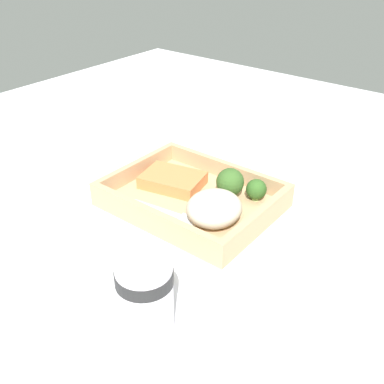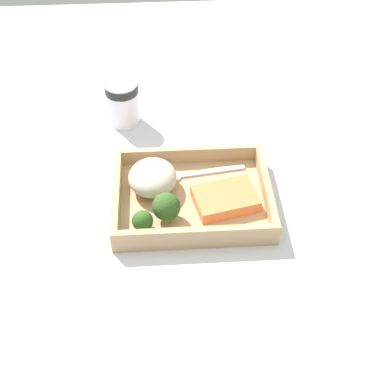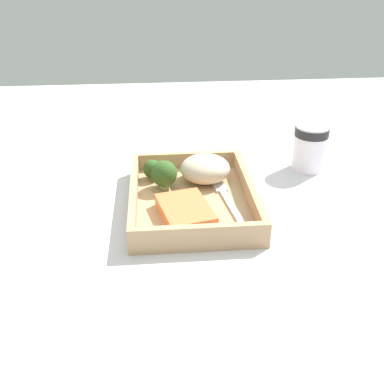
{
  "view_description": "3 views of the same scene",
  "coord_description": "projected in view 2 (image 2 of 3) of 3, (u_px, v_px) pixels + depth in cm",
  "views": [
    {
      "loc": [
        40.49,
        -51.4,
        42.26
      ],
      "look_at": [
        0.0,
        0.0,
        2.7
      ],
      "focal_mm": 42.0,
      "sensor_mm": 36.0,
      "label": 1
    },
    {
      "loc": [
        4.08,
        66.34,
        68.64
      ],
      "look_at": [
        0.0,
        0.0,
        2.7
      ],
      "focal_mm": 50.0,
      "sensor_mm": 36.0,
      "label": 2
    },
    {
      "loc": [
        -67.81,
        5.86,
        40.52
      ],
      "look_at": [
        0.0,
        0.0,
        2.7
      ],
      "focal_mm": 42.0,
      "sensor_mm": 36.0,
      "label": 3
    }
  ],
  "objects": [
    {
      "name": "fork",
      "position": [
        197.0,
        173.0,
        0.99
      ],
      "size": [
        15.87,
        3.86,
        0.44
      ],
      "color": "silver",
      "rests_on": "takeout_tray"
    },
    {
      "name": "mashed_potatoes",
      "position": [
        153.0,
        177.0,
        0.95
      ],
      "size": [
        8.62,
        9.3,
        5.05
      ],
      "primitive_type": "ellipsoid",
      "color": "beige",
      "rests_on": "takeout_tray"
    },
    {
      "name": "paper_cup",
      "position": [
        123.0,
        101.0,
        1.09
      ],
      "size": [
        6.71,
        6.71,
        9.37
      ],
      "color": "white",
      "rests_on": "ground_plane"
    },
    {
      "name": "ground_plane",
      "position": [
        192.0,
        207.0,
        0.96
      ],
      "size": [
        160.0,
        160.0,
        2.0
      ],
      "primitive_type": "cube",
      "color": "silver"
    },
    {
      "name": "takeout_tray",
      "position": [
        192.0,
        200.0,
        0.95
      ],
      "size": [
        27.53,
        21.32,
        1.2
      ],
      "primitive_type": "cube",
      "color": "tan",
      "rests_on": "ground_plane"
    },
    {
      "name": "broccoli_floret_2",
      "position": [
        166.0,
        207.0,
        0.89
      ],
      "size": [
        4.8,
        4.8,
        5.39
      ],
      "color": "#79995A",
      "rests_on": "takeout_tray"
    },
    {
      "name": "salmon_fillet",
      "position": [
        225.0,
        199.0,
        0.93
      ],
      "size": [
        12.07,
        9.79,
        2.22
      ],
      "primitive_type": "cube",
      "rotation": [
        0.0,
        0.0,
        0.23
      ],
      "color": "#EA7C45",
      "rests_on": "takeout_tray"
    },
    {
      "name": "tray_rim",
      "position": [
        192.0,
        192.0,
        0.94
      ],
      "size": [
        27.53,
        21.32,
        3.1
      ],
      "color": "tan",
      "rests_on": "takeout_tray"
    },
    {
      "name": "broccoli_floret_1",
      "position": [
        143.0,
        221.0,
        0.88
      ],
      "size": [
        3.54,
        3.54,
        3.81
      ],
      "color": "#86A45F",
      "rests_on": "takeout_tray"
    },
    {
      "name": "receipt_slip",
      "position": [
        47.0,
        195.0,
        0.97
      ],
      "size": [
        8.35,
        13.54,
        0.24
      ],
      "primitive_type": "cube",
      "rotation": [
        0.0,
        0.0,
        0.09
      ],
      "color": "white",
      "rests_on": "ground_plane"
    }
  ]
}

